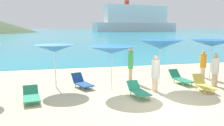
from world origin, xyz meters
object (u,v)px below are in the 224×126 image
lounge_chair_0 (31,96)px  beachgoer_4 (131,63)px  umbrella_3 (160,44)px  beachgoer_3 (155,73)px  lounge_chair_1 (203,84)px  beachgoer_0 (203,64)px  umbrella_1 (55,48)px  lounge_chair_7 (138,90)px  beachgoer_1 (215,69)px  umbrella_2 (112,50)px  cruise_ship (136,20)px  lounge_chair_2 (82,82)px  lounge_chair_6 (180,78)px  umbrella_4 (212,43)px

lounge_chair_0 → beachgoer_4: bearing=17.4°
umbrella_3 → beachgoer_3: umbrella_3 is taller
umbrella_3 → lounge_chair_1: size_ratio=1.49×
umbrella_3 → beachgoer_0: bearing=17.3°
beachgoer_0 → beachgoer_3: 4.52m
umbrella_1 → lounge_chair_7: umbrella_1 is taller
lounge_chair_1 → umbrella_1: bearing=170.1°
lounge_chair_0 → beachgoer_1: 8.90m
umbrella_3 → lounge_chair_7: bearing=-135.0°
umbrella_2 → lounge_chair_7: size_ratio=1.60×
umbrella_2 → cruise_ship: (52.66, 148.46, 6.15)m
lounge_chair_1 → beachgoer_0: size_ratio=0.97×
umbrella_3 → cruise_ship: 156.44m
umbrella_1 → beachgoer_4: umbrella_1 is taller
cruise_ship → beachgoer_4: bearing=-119.7°
lounge_chair_2 → beachgoer_0: 7.30m
beachgoer_1 → cruise_ship: bearing=-178.8°
beachgoer_0 → beachgoer_4: 4.50m
umbrella_2 → beachgoer_3: bearing=-21.7°
beachgoer_3 → beachgoer_4: size_ratio=0.89×
lounge_chair_2 → lounge_chair_7: (2.19, -2.22, 0.04)m
umbrella_2 → lounge_chair_0: umbrella_2 is taller
umbrella_2 → umbrella_3: 2.66m
lounge_chair_6 → beachgoer_3: bearing=-155.4°
beachgoer_4 → beachgoer_1: bearing=-92.4°
umbrella_3 → beachgoer_3: bearing=-123.3°
lounge_chair_1 → beachgoer_1: bearing=37.3°
umbrella_2 → umbrella_3: size_ratio=1.02×
beachgoer_0 → beachgoer_1: beachgoer_1 is taller
lounge_chair_2 → cruise_ship: 157.46m
cruise_ship → lounge_chair_0: bearing=-121.1°
lounge_chair_6 → lounge_chair_7: lounge_chair_6 is taller
lounge_chair_1 → cruise_ship: size_ratio=0.02×
lounge_chair_6 → beachgoer_4: size_ratio=0.88×
umbrella_3 → beachgoer_3: 1.81m
umbrella_1 → lounge_chair_1: size_ratio=1.36×
lounge_chair_6 → beachgoer_1: 1.78m
cruise_ship → umbrella_1: bearing=-121.1°
umbrella_1 → beachgoer_0: bearing=1.9°
umbrella_1 → lounge_chair_6: bearing=-5.9°
umbrella_4 → beachgoer_1: size_ratio=1.48×
umbrella_3 → lounge_chair_2: umbrella_3 is taller
lounge_chair_7 → beachgoer_4: 3.01m
umbrella_1 → lounge_chair_7: size_ratio=1.43×
umbrella_1 → cruise_ship: cruise_ship is taller
beachgoer_1 → beachgoer_3: size_ratio=0.99×
lounge_chair_0 → beachgoer_1: size_ratio=0.87×
umbrella_3 → cruise_ship: (50.02, 148.11, 5.96)m
lounge_chair_1 → beachgoer_3: bearing=178.8°
cruise_ship → lounge_chair_7: bearing=-119.6°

